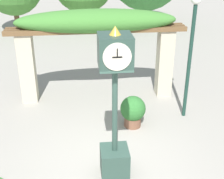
% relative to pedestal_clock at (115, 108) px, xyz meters
% --- Properties ---
extents(ground_plane, '(60.00, 60.00, 0.00)m').
position_rel_pedestal_clock_xyz_m(ground_plane, '(-0.10, 0.28, -1.61)').
color(ground_plane, gray).
extents(pedestal_clock, '(0.61, 0.66, 3.22)m').
position_rel_pedestal_clock_xyz_m(pedestal_clock, '(0.00, 0.00, 0.00)').
color(pedestal_clock, '#2D473D').
rests_on(pedestal_clock, ground).
extents(pergola, '(5.34, 1.06, 2.82)m').
position_rel_pedestal_clock_xyz_m(pergola, '(-0.10, 3.78, 0.57)').
color(pergola, '#BCB299').
rests_on(pergola, ground).
extents(potted_plant_near_right, '(0.68, 0.68, 0.87)m').
position_rel_pedestal_clock_xyz_m(potted_plant_near_right, '(0.71, 1.89, -1.14)').
color(potted_plant_near_right, brown).
rests_on(potted_plant_near_right, ground).
extents(lamp_post, '(0.24, 0.24, 3.39)m').
position_rel_pedestal_clock_xyz_m(lamp_post, '(2.29, 2.30, 0.50)').
color(lamp_post, '#19382D').
rests_on(lamp_post, ground).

